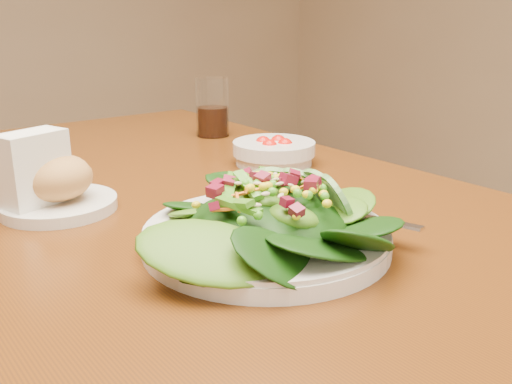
% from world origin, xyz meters
% --- Properties ---
extents(dining_table, '(0.90, 1.40, 0.75)m').
position_xyz_m(dining_table, '(0.00, 0.00, 0.65)').
color(dining_table, '#5A2A09').
rests_on(dining_table, ground_plane).
extents(salad_plate, '(0.30, 0.30, 0.09)m').
position_xyz_m(salad_plate, '(0.03, -0.23, 0.78)').
color(salad_plate, silver).
rests_on(salad_plate, dining_table).
extents(bread_plate, '(0.16, 0.16, 0.08)m').
position_xyz_m(bread_plate, '(-0.13, 0.05, 0.78)').
color(bread_plate, silver).
rests_on(bread_plate, dining_table).
extents(tomato_bowl, '(0.15, 0.15, 0.05)m').
position_xyz_m(tomato_bowl, '(0.27, 0.06, 0.77)').
color(tomato_bowl, silver).
rests_on(tomato_bowl, dining_table).
extents(drinking_glass, '(0.07, 0.07, 0.13)m').
position_xyz_m(drinking_glass, '(0.32, 0.34, 0.81)').
color(drinking_glass, silver).
rests_on(drinking_glass, dining_table).
extents(napkin_holder, '(0.10, 0.07, 0.12)m').
position_xyz_m(napkin_holder, '(-0.16, 0.05, 0.81)').
color(napkin_holder, white).
rests_on(napkin_holder, dining_table).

